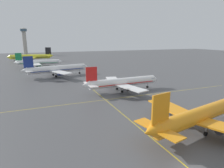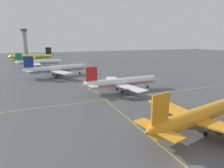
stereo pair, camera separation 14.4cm
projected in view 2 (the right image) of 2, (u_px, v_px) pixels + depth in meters
name	position (u px, v px, depth m)	size (l,w,h in m)	color
airliner_front_gate	(200.00, 115.00, 42.90)	(34.36, 29.18, 10.75)	orange
airliner_second_row	(122.00, 82.00, 76.09)	(33.26, 28.72, 10.35)	white
airliner_third_row	(57.00, 69.00, 106.91)	(37.48, 31.91, 11.68)	white
airliner_far_left_stand	(39.00, 62.00, 141.60)	(33.96, 29.08, 10.55)	white
airliner_far_right_stand	(31.00, 57.00, 178.69)	(40.48, 34.75, 12.58)	yellow
taxiway_markings	(134.00, 124.00, 47.19)	(111.08, 90.06, 0.01)	yellow
control_tower	(25.00, 39.00, 257.62)	(8.82, 8.82, 35.27)	#ADA89E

